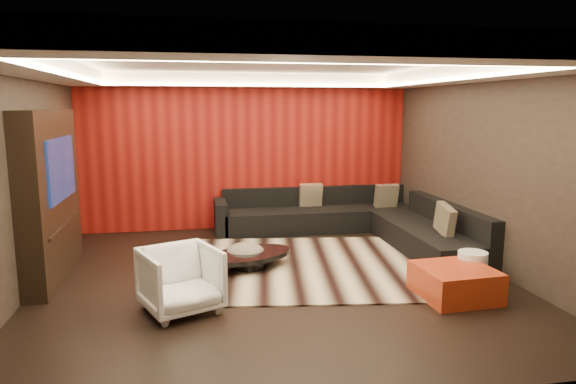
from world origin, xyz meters
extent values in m
cube|color=black|center=(0.00, 0.00, -0.01)|extent=(6.00, 6.00, 0.02)
cube|color=silver|center=(0.00, 0.00, 2.81)|extent=(6.00, 6.00, 0.02)
cube|color=black|center=(0.00, 3.01, 1.40)|extent=(6.00, 0.02, 2.80)
cube|color=black|center=(-3.01, 0.00, 1.40)|extent=(0.02, 6.00, 2.80)
cube|color=black|center=(3.01, 0.00, 1.40)|extent=(0.02, 6.00, 2.80)
cube|color=#6B0C0A|center=(0.00, 2.97, 1.40)|extent=(5.98, 0.05, 2.78)
cube|color=silver|center=(0.00, 2.70, 2.69)|extent=(6.00, 0.60, 0.22)
cube|color=silver|center=(0.00, -2.70, 2.69)|extent=(6.00, 0.60, 0.22)
cube|color=silver|center=(-2.70, 0.00, 2.69)|extent=(0.60, 4.80, 0.22)
cube|color=silver|center=(2.70, 0.00, 2.69)|extent=(0.60, 4.80, 0.22)
cube|color=#FFD899|center=(0.00, 2.36, 2.60)|extent=(4.80, 0.08, 0.04)
cube|color=#FFD899|center=(0.00, -2.36, 2.60)|extent=(4.80, 0.08, 0.04)
cube|color=#FFD899|center=(-2.36, 0.00, 2.60)|extent=(0.08, 4.80, 0.04)
cube|color=#FFD899|center=(2.36, 0.00, 2.60)|extent=(0.08, 4.80, 0.04)
cube|color=black|center=(-2.85, 0.60, 1.10)|extent=(0.30, 2.00, 2.20)
cube|color=black|center=(-2.69, 0.60, 1.45)|extent=(0.04, 1.30, 0.80)
cube|color=black|center=(-2.69, 0.60, 0.70)|extent=(0.04, 1.60, 0.04)
cube|color=#BCAB8A|center=(0.59, 0.44, 0.01)|extent=(4.38, 3.53, 0.02)
cylinder|color=black|center=(-0.27, 0.47, 0.13)|extent=(1.68, 1.68, 0.21)
cylinder|color=black|center=(-1.16, 0.09, 0.24)|extent=(0.44, 0.44, 0.44)
ellipsoid|color=beige|center=(-0.31, 0.62, 0.18)|extent=(0.62, 0.62, 0.31)
cylinder|color=white|center=(2.39, -0.77, 0.23)|extent=(0.41, 0.41, 0.45)
cube|color=#AB2716|center=(2.00, -1.07, 0.18)|extent=(0.88, 0.88, 0.37)
imported|color=white|center=(-1.19, -0.90, 0.36)|extent=(1.02, 1.03, 0.72)
cube|color=black|center=(1.25, 2.55, 0.20)|extent=(3.50, 0.90, 0.40)
cube|color=black|center=(1.25, 2.90, 0.57)|extent=(3.50, 0.20, 0.35)
cube|color=black|center=(2.55, 0.80, 0.20)|extent=(0.90, 2.60, 0.40)
cube|color=black|center=(2.90, 0.80, 0.57)|extent=(0.20, 2.60, 0.35)
cube|color=black|center=(-0.55, 2.55, 0.30)|extent=(0.20, 0.90, 0.60)
cube|color=tan|center=(2.48, 2.39, 0.62)|extent=(0.42, 0.20, 0.44)
cube|color=tan|center=(1.13, 2.73, 0.62)|extent=(0.42, 0.20, 0.44)
cube|color=tan|center=(2.57, 0.30, 0.62)|extent=(0.12, 0.50, 0.50)
camera|label=1|loc=(-1.03, -6.42, 2.24)|focal=32.00mm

